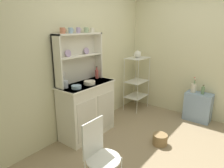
# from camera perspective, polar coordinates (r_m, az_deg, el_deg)

# --- Properties ---
(ground_plane) EXTENTS (3.84, 3.84, 0.00)m
(ground_plane) POSITION_cam_1_polar(r_m,az_deg,el_deg) (3.12, 16.07, -19.21)
(ground_plane) COLOR #998466
(ground_plane) RESTS_ON ground
(wall_back) EXTENTS (3.84, 0.05, 2.50)m
(wall_back) POSITION_cam_1_polar(r_m,az_deg,el_deg) (3.49, -7.88, 7.35)
(wall_back) COLOR beige
(wall_back) RESTS_ON ground
(wall_right) EXTENTS (0.05, 3.84, 2.50)m
(wall_right) POSITION_cam_1_polar(r_m,az_deg,el_deg) (4.17, 25.81, 7.32)
(wall_right) COLOR beige
(wall_right) RESTS_ON ground
(hutch_cabinet) EXTENTS (0.95, 0.45, 0.89)m
(hutch_cabinet) POSITION_cam_1_polar(r_m,az_deg,el_deg) (3.38, -7.01, -6.95)
(hutch_cabinet) COLOR white
(hutch_cabinet) RESTS_ON ground
(hutch_shelf_unit) EXTENTS (0.89, 0.18, 0.77)m
(hutch_shelf_unit) POSITION_cam_1_polar(r_m,az_deg,el_deg) (3.26, -9.63, 8.16)
(hutch_shelf_unit) COLOR silver
(hutch_shelf_unit) RESTS_ON hutch_cabinet
(bakers_rack) EXTENTS (0.50, 0.35, 1.13)m
(bakers_rack) POSITION_cam_1_polar(r_m,az_deg,el_deg) (4.37, 6.98, 1.67)
(bakers_rack) COLOR silver
(bakers_rack) RESTS_ON ground
(side_shelf_blue) EXTENTS (0.28, 0.48, 0.55)m
(side_shelf_blue) POSITION_cam_1_polar(r_m,az_deg,el_deg) (4.24, 23.00, -5.94)
(side_shelf_blue) COLOR #849EBC
(side_shelf_blue) RESTS_ON ground
(wire_chair) EXTENTS (0.36, 0.36, 0.85)m
(wire_chair) POSITION_cam_1_polar(r_m,az_deg,el_deg) (2.22, -3.67, -18.41)
(wire_chair) COLOR white
(wire_chair) RESTS_ON ground
(floor_basket) EXTENTS (0.22, 0.22, 0.17)m
(floor_basket) POSITION_cam_1_polar(r_m,az_deg,el_deg) (3.32, 13.34, -14.93)
(floor_basket) COLOR #93754C
(floor_basket) RESTS_ON ground
(cup_terracotta_0) EXTENTS (0.09, 0.08, 0.08)m
(cup_terracotta_0) POSITION_cam_1_polar(r_m,az_deg,el_deg) (3.00, -13.71, 14.40)
(cup_terracotta_0) COLOR #C67556
(cup_terracotta_0) RESTS_ON hutch_shelf_unit
(cup_sky_1) EXTENTS (0.08, 0.06, 0.08)m
(cup_sky_1) POSITION_cam_1_polar(r_m,az_deg,el_deg) (3.10, -11.57, 14.55)
(cup_sky_1) COLOR #8EB2D1
(cup_sky_1) RESTS_ON hutch_shelf_unit
(cup_lilac_2) EXTENTS (0.08, 0.06, 0.09)m
(cup_lilac_2) POSITION_cam_1_polar(r_m,az_deg,el_deg) (3.20, -9.45, 14.72)
(cup_lilac_2) COLOR #B79ECC
(cup_lilac_2) RESTS_ON hutch_shelf_unit
(cup_sage_3) EXTENTS (0.08, 0.07, 0.08)m
(cup_sage_3) POSITION_cam_1_polar(r_m,az_deg,el_deg) (3.32, -7.28, 14.83)
(cup_sage_3) COLOR #9EB78E
(cup_sage_3) RESTS_ON hutch_shelf_unit
(cup_cream_4) EXTENTS (0.08, 0.07, 0.08)m
(cup_cream_4) POSITION_cam_1_polar(r_m,az_deg,el_deg) (3.41, -5.64, 14.84)
(cup_cream_4) COLOR silver
(cup_cream_4) RESTS_ON hutch_shelf_unit
(bowl_mixing_large) EXTENTS (0.15, 0.15, 0.05)m
(bowl_mixing_large) POSITION_cam_1_polar(r_m,az_deg,el_deg) (2.99, -9.99, -0.84)
(bowl_mixing_large) COLOR #8EB2D1
(bowl_mixing_large) RESTS_ON hutch_cabinet
(bowl_floral_medium) EXTENTS (0.18, 0.18, 0.05)m
(bowl_floral_medium) POSITION_cam_1_polar(r_m,az_deg,el_deg) (3.18, -6.34, 0.38)
(bowl_floral_medium) COLOR silver
(bowl_floral_medium) RESTS_ON hutch_cabinet
(jam_bottle) EXTENTS (0.06, 0.06, 0.21)m
(jam_bottle) POSITION_cam_1_polar(r_m,az_deg,el_deg) (3.52, -4.32, 2.92)
(jam_bottle) COLOR #B74C47
(jam_bottle) RESTS_ON hutch_cabinet
(utensil_jar) EXTENTS (0.08, 0.08, 0.25)m
(utensil_jar) POSITION_cam_1_polar(r_m,az_deg,el_deg) (3.05, -12.99, 0.01)
(utensil_jar) COLOR #B2B7C6
(utensil_jar) RESTS_ON hutch_cabinet
(porcelain_teapot) EXTENTS (0.23, 0.14, 0.17)m
(porcelain_teapot) POSITION_cam_1_polar(r_m,az_deg,el_deg) (4.27, 7.20, 8.32)
(porcelain_teapot) COLOR white
(porcelain_teapot) RESTS_ON bakers_rack
(flower_vase) EXTENTS (0.09, 0.09, 0.30)m
(flower_vase) POSITION_cam_1_polar(r_m,az_deg,el_deg) (4.16, 21.96, -0.94)
(flower_vase) COLOR silver
(flower_vase) RESTS_ON side_shelf_blue
(oil_bottle) EXTENTS (0.06, 0.06, 0.18)m
(oil_bottle) POSITION_cam_1_polar(r_m,az_deg,el_deg) (4.13, 24.16, -1.62)
(oil_bottle) COLOR #6B8C60
(oil_bottle) RESTS_ON side_shelf_blue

